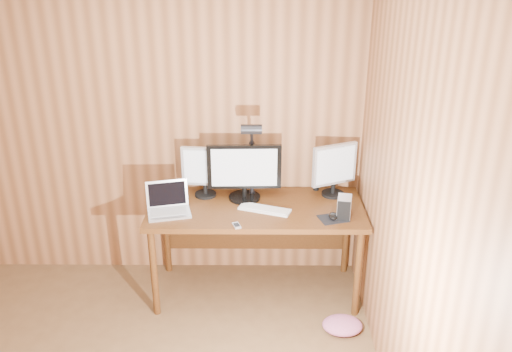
{
  "coord_description": "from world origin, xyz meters",
  "views": [
    {
      "loc": [
        0.95,
        -1.98,
        2.55
      ],
      "look_at": [
        0.93,
        1.58,
        1.02
      ],
      "focal_mm": 38.0,
      "sensor_mm": 36.0,
      "label": 1
    }
  ],
  "objects_px": {
    "desk": "(256,217)",
    "monitor_center": "(244,171)",
    "mouse": "(333,216)",
    "desk_lamp": "(252,149)",
    "speaker": "(316,184)",
    "keyboard": "(265,209)",
    "monitor_left": "(205,170)",
    "monitor_right": "(334,169)",
    "laptop": "(168,205)",
    "hard_drive": "(344,207)",
    "phone": "(237,225)"
  },
  "relations": [
    {
      "from": "desk",
      "to": "monitor_center",
      "type": "distance_m",
      "value": 0.37
    },
    {
      "from": "mouse",
      "to": "desk_lamp",
      "type": "height_order",
      "value": "desk_lamp"
    },
    {
      "from": "monitor_center",
      "to": "desk",
      "type": "bearing_deg",
      "value": -38.37
    },
    {
      "from": "monitor_center",
      "to": "speaker",
      "type": "xyz_separation_m",
      "value": [
        0.57,
        0.16,
        -0.17
      ]
    },
    {
      "from": "monitor_center",
      "to": "keyboard",
      "type": "relative_size",
      "value": 1.4
    },
    {
      "from": "desk",
      "to": "speaker",
      "type": "bearing_deg",
      "value": 25.9
    },
    {
      "from": "monitor_left",
      "to": "monitor_right",
      "type": "distance_m",
      "value": 0.99
    },
    {
      "from": "monitor_left",
      "to": "laptop",
      "type": "xyz_separation_m",
      "value": [
        -0.25,
        -0.27,
        -0.16
      ]
    },
    {
      "from": "desk_lamp",
      "to": "laptop",
      "type": "bearing_deg",
      "value": -147.12
    },
    {
      "from": "desk",
      "to": "monitor_center",
      "type": "height_order",
      "value": "monitor_center"
    },
    {
      "from": "speaker",
      "to": "hard_drive",
      "type": "bearing_deg",
      "value": -71.52
    },
    {
      "from": "keyboard",
      "to": "mouse",
      "type": "distance_m",
      "value": 0.5
    },
    {
      "from": "mouse",
      "to": "desk_lamp",
      "type": "xyz_separation_m",
      "value": [
        -0.58,
        0.32,
        0.39
      ]
    },
    {
      "from": "laptop",
      "to": "phone",
      "type": "bearing_deg",
      "value": -37.5
    },
    {
      "from": "monitor_left",
      "to": "keyboard",
      "type": "bearing_deg",
      "value": -23.16
    },
    {
      "from": "monitor_right",
      "to": "laptop",
      "type": "distance_m",
      "value": 1.28
    },
    {
      "from": "desk",
      "to": "desk_lamp",
      "type": "height_order",
      "value": "desk_lamp"
    },
    {
      "from": "monitor_right",
      "to": "phone",
      "type": "relative_size",
      "value": 4.26
    },
    {
      "from": "hard_drive",
      "to": "mouse",
      "type": "bearing_deg",
      "value": -145.98
    },
    {
      "from": "monitor_center",
      "to": "hard_drive",
      "type": "bearing_deg",
      "value": -23.93
    },
    {
      "from": "phone",
      "to": "mouse",
      "type": "bearing_deg",
      "value": -9.39
    },
    {
      "from": "monitor_center",
      "to": "monitor_left",
      "type": "xyz_separation_m",
      "value": [
        -0.3,
        0.05,
        -0.01
      ]
    },
    {
      "from": "monitor_center",
      "to": "laptop",
      "type": "xyz_separation_m",
      "value": [
        -0.55,
        -0.22,
        -0.17
      ]
    },
    {
      "from": "phone",
      "to": "hard_drive",
      "type": "bearing_deg",
      "value": -7.93
    },
    {
      "from": "hard_drive",
      "to": "desk_lamp",
      "type": "relative_size",
      "value": 0.24
    },
    {
      "from": "desk",
      "to": "mouse",
      "type": "height_order",
      "value": "mouse"
    },
    {
      "from": "speaker",
      "to": "laptop",
      "type": "bearing_deg",
      "value": -160.92
    },
    {
      "from": "monitor_center",
      "to": "phone",
      "type": "distance_m",
      "value": 0.5
    },
    {
      "from": "laptop",
      "to": "phone",
      "type": "relative_size",
      "value": 3.57
    },
    {
      "from": "monitor_right",
      "to": "desk_lamp",
      "type": "height_order",
      "value": "desk_lamp"
    },
    {
      "from": "desk",
      "to": "keyboard",
      "type": "relative_size",
      "value": 4.02
    },
    {
      "from": "laptop",
      "to": "phone",
      "type": "xyz_separation_m",
      "value": [
        0.51,
        -0.22,
        -0.05
      ]
    },
    {
      "from": "monitor_right",
      "to": "speaker",
      "type": "bearing_deg",
      "value": 117.15
    },
    {
      "from": "laptop",
      "to": "phone",
      "type": "height_order",
      "value": "laptop"
    },
    {
      "from": "desk",
      "to": "laptop",
      "type": "bearing_deg",
      "value": -166.39
    },
    {
      "from": "desk",
      "to": "hard_drive",
      "type": "bearing_deg",
      "value": -20.06
    },
    {
      "from": "desk",
      "to": "monitor_right",
      "type": "bearing_deg",
      "value": 12.66
    },
    {
      "from": "monitor_center",
      "to": "keyboard",
      "type": "height_order",
      "value": "monitor_center"
    },
    {
      "from": "desk",
      "to": "monitor_left",
      "type": "xyz_separation_m",
      "value": [
        -0.39,
        0.12,
        0.33
      ]
    },
    {
      "from": "speaker",
      "to": "desk_lamp",
      "type": "xyz_separation_m",
      "value": [
        -0.51,
        -0.17,
        0.36
      ]
    },
    {
      "from": "monitor_right",
      "to": "hard_drive",
      "type": "xyz_separation_m",
      "value": [
        0.03,
        -0.36,
        -0.15
      ]
    },
    {
      "from": "monitor_left",
      "to": "monitor_right",
      "type": "height_order",
      "value": "monitor_right"
    },
    {
      "from": "keyboard",
      "to": "hard_drive",
      "type": "bearing_deg",
      "value": 9.99
    },
    {
      "from": "mouse",
      "to": "phone",
      "type": "xyz_separation_m",
      "value": [
        -0.68,
        -0.11,
        -0.02
      ]
    },
    {
      "from": "keyboard",
      "to": "mouse",
      "type": "bearing_deg",
      "value": 4.74
    },
    {
      "from": "mouse",
      "to": "phone",
      "type": "bearing_deg",
      "value": 167.31
    },
    {
      "from": "keyboard",
      "to": "hard_drive",
      "type": "distance_m",
      "value": 0.58
    },
    {
      "from": "desk_lamp",
      "to": "keyboard",
      "type": "bearing_deg",
      "value": -50.0
    },
    {
      "from": "hard_drive",
      "to": "laptop",
      "type": "bearing_deg",
      "value": -172.11
    },
    {
      "from": "phone",
      "to": "speaker",
      "type": "bearing_deg",
      "value": 26.11
    }
  ]
}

